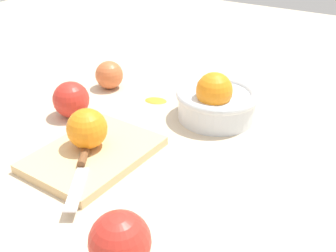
{
  "coord_description": "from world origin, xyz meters",
  "views": [
    {
      "loc": [
        0.55,
        0.45,
        0.42
      ],
      "look_at": [
        -0.03,
        0.08,
        0.04
      ],
      "focal_mm": 44.31,
      "sensor_mm": 36.0,
      "label": 1
    }
  ],
  "objects_px": {
    "orange_on_board": "(87,129)",
    "apple_front_left": "(109,75)",
    "cutting_board": "(94,154)",
    "apple_back_right": "(120,242)",
    "knife": "(82,171)",
    "bowl": "(216,101)",
    "apple_front_center": "(71,99)"
  },
  "relations": [
    {
      "from": "cutting_board",
      "to": "apple_back_right",
      "type": "distance_m",
      "value": 0.26
    },
    {
      "from": "apple_back_right",
      "to": "apple_front_center",
      "type": "bearing_deg",
      "value": -128.15
    },
    {
      "from": "cutting_board",
      "to": "orange_on_board",
      "type": "relative_size",
      "value": 3.12
    },
    {
      "from": "cutting_board",
      "to": "orange_on_board",
      "type": "height_order",
      "value": "orange_on_board"
    },
    {
      "from": "cutting_board",
      "to": "bowl",
      "type": "bearing_deg",
      "value": 155.23
    },
    {
      "from": "bowl",
      "to": "apple_front_center",
      "type": "relative_size",
      "value": 2.24
    },
    {
      "from": "knife",
      "to": "orange_on_board",
      "type": "bearing_deg",
      "value": -145.8
    },
    {
      "from": "cutting_board",
      "to": "apple_front_center",
      "type": "relative_size",
      "value": 2.97
    },
    {
      "from": "apple_back_right",
      "to": "cutting_board",
      "type": "bearing_deg",
      "value": -130.93
    },
    {
      "from": "cutting_board",
      "to": "apple_back_right",
      "type": "xyz_separation_m",
      "value": [
        0.17,
        0.2,
        0.03
      ]
    },
    {
      "from": "bowl",
      "to": "apple_front_left",
      "type": "distance_m",
      "value": 0.29
    },
    {
      "from": "orange_on_board",
      "to": "apple_front_left",
      "type": "height_order",
      "value": "orange_on_board"
    },
    {
      "from": "knife",
      "to": "bowl",
      "type": "bearing_deg",
      "value": 164.65
    },
    {
      "from": "apple_back_right",
      "to": "knife",
      "type": "bearing_deg",
      "value": -122.98
    },
    {
      "from": "bowl",
      "to": "apple_front_center",
      "type": "bearing_deg",
      "value": -59.96
    },
    {
      "from": "bowl",
      "to": "knife",
      "type": "bearing_deg",
      "value": -15.35
    },
    {
      "from": "orange_on_board",
      "to": "knife",
      "type": "distance_m",
      "value": 0.09
    },
    {
      "from": "cutting_board",
      "to": "apple_front_center",
      "type": "xyz_separation_m",
      "value": [
        -0.1,
        -0.15,
        0.03
      ]
    },
    {
      "from": "cutting_board",
      "to": "orange_on_board",
      "type": "xyz_separation_m",
      "value": [
        -0.01,
        -0.02,
        0.05
      ]
    },
    {
      "from": "knife",
      "to": "apple_front_center",
      "type": "bearing_deg",
      "value": -132.36
    },
    {
      "from": "apple_front_center",
      "to": "cutting_board",
      "type": "bearing_deg",
      "value": 55.85
    },
    {
      "from": "orange_on_board",
      "to": "bowl",
      "type": "bearing_deg",
      "value": 151.65
    },
    {
      "from": "knife",
      "to": "apple_front_left",
      "type": "relative_size",
      "value": 2.04
    },
    {
      "from": "knife",
      "to": "cutting_board",
      "type": "bearing_deg",
      "value": -154.02
    },
    {
      "from": "bowl",
      "to": "cutting_board",
      "type": "height_order",
      "value": "bowl"
    },
    {
      "from": "orange_on_board",
      "to": "knife",
      "type": "height_order",
      "value": "orange_on_board"
    },
    {
      "from": "orange_on_board",
      "to": "apple_back_right",
      "type": "distance_m",
      "value": 0.28
    },
    {
      "from": "apple_front_left",
      "to": "apple_front_center",
      "type": "xyz_separation_m",
      "value": [
        0.16,
        0.03,
        0.0
      ]
    },
    {
      "from": "cutting_board",
      "to": "apple_back_right",
      "type": "relative_size",
      "value": 2.87
    },
    {
      "from": "knife",
      "to": "apple_front_center",
      "type": "xyz_separation_m",
      "value": [
        -0.16,
        -0.18,
        0.02
      ]
    },
    {
      "from": "cutting_board",
      "to": "apple_front_left",
      "type": "xyz_separation_m",
      "value": [
        -0.26,
        -0.18,
        0.03
      ]
    },
    {
      "from": "apple_front_left",
      "to": "bowl",
      "type": "bearing_deg",
      "value": 89.2
    }
  ]
}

